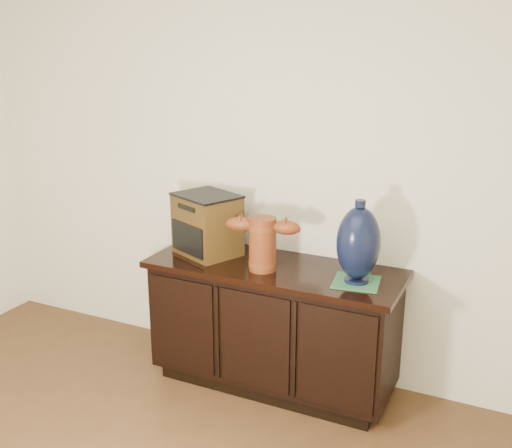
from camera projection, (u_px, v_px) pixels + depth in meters
The scene contains 6 objects.
sideboard at pixel (273, 325), 3.50m from camera, with size 1.46×0.56×0.75m.
terracotta_vessel at pixel (263, 241), 3.29m from camera, with size 0.43×0.18×0.30m.
tv_radio at pixel (207, 224), 3.54m from camera, with size 0.45×0.41×0.36m.
green_mat at pixel (356, 282), 3.15m from camera, with size 0.24×0.24×0.01m, color #327043.
lamp_base at pixel (358, 244), 3.09m from camera, with size 0.26×0.26×0.44m.
spray_can at pixel (264, 235), 3.63m from camera, with size 0.07×0.07×0.19m.
Camera 1 is at (1.28, -0.69, 1.96)m, focal length 42.00 mm.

